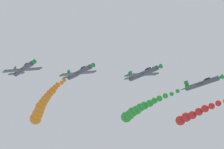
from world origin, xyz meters
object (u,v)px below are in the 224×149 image
object	(u,v)px
airplane_left_inner	(202,83)
airplane_right_inner	(144,73)
airplane_left_outer	(80,72)
airplane_right_outer	(24,69)

from	to	relation	value
airplane_left_inner	airplane_right_inner	bearing A→B (deg)	-33.35
airplane_left_outer	airplane_right_outer	distance (m)	13.29
airplane_left_inner	airplane_right_outer	xyz separation A→B (m)	(31.52, -26.09, 4.19)
airplane_left_outer	airplane_right_outer	xyz separation A→B (m)	(9.77, -8.91, 1.32)
airplane_left_outer	airplane_left_inner	bearing A→B (deg)	141.70
airplane_left_inner	airplane_left_outer	distance (m)	27.86
airplane_left_inner	airplane_right_inner	distance (m)	13.37
airplane_left_outer	airplane_right_inner	bearing A→B (deg)	137.23
airplane_right_inner	airplane_left_outer	bearing A→B (deg)	-42.77
airplane_left_outer	airplane_right_outer	world-z (taller)	airplane_right_outer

